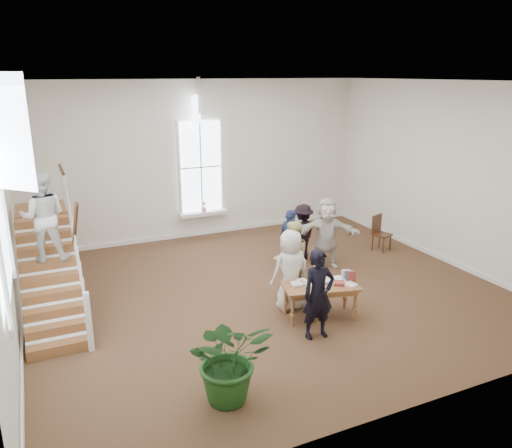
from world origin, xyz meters
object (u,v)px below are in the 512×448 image
library_table (321,288)px  woman_cluster_a (290,240)px  police_officer (318,295)px  person_yellow (292,259)px  floor_plant (230,359)px  side_chair (380,231)px  elderly_woman (290,270)px  woman_cluster_b (303,232)px  woman_cluster_c (326,233)px

library_table → woman_cluster_a: (0.62, 2.45, 0.15)m
police_officer → woman_cluster_a: size_ratio=1.10×
police_officer → person_yellow: (0.40, 1.75, 0.01)m
floor_plant → person_yellow: bearing=48.0°
woman_cluster_a → floor_plant: bearing=140.1°
person_yellow → floor_plant: 3.78m
library_table → floor_plant: bearing=-133.3°
police_officer → woman_cluster_a: bearing=73.8°
side_chair → person_yellow: bearing=-175.5°
person_yellow → floor_plant: person_yellow is taller
elderly_woman → woman_cluster_b: bearing=-126.3°
floor_plant → library_table: bearing=33.5°
elderly_woman → side_chair: size_ratio=1.71×
library_table → woman_cluster_c: 2.73m
woman_cluster_b → woman_cluster_a: bearing=3.9°
person_yellow → woman_cluster_c: size_ratio=0.96×
library_table → elderly_woman: 0.73m
person_yellow → elderly_woman: bearing=59.7°
woman_cluster_a → woman_cluster_c: woman_cluster_c is taller
woman_cluster_a → side_chair: (2.90, 0.26, -0.22)m
library_table → woman_cluster_c: woman_cluster_c is taller
elderly_woman → woman_cluster_a: bearing=-119.7°
library_table → person_yellow: 1.12m
police_officer → library_table: bearing=57.9°
woman_cluster_b → floor_plant: bearing=17.4°
person_yellow → woman_cluster_b: person_yellow is taller
woman_cluster_b → woman_cluster_c: size_ratio=0.84×
library_table → floor_plant: 3.10m
side_chair → woman_cluster_a: bearing=165.4°
person_yellow → woman_cluster_a: bearing=-116.3°
library_table → police_officer: 0.84m
police_officer → woman_cluster_b: 3.94m
elderly_woman → person_yellow: person_yellow is taller
library_table → woman_cluster_b: bearing=80.3°
woman_cluster_a → police_officer: bearing=158.5°
library_table → person_yellow: person_yellow is taller
police_officer → woman_cluster_b: (1.69, 3.56, -0.10)m
side_chair → woman_cluster_c: bearing=173.2°
person_yellow → woman_cluster_b: bearing=-124.9°
person_yellow → woman_cluster_b: (1.29, 1.81, -0.10)m
library_table → woman_cluster_b: size_ratio=1.07×
woman_cluster_a → floor_plant: size_ratio=1.13×
elderly_woman → person_yellow: 0.58m
library_table → side_chair: (3.52, 2.71, -0.07)m
person_yellow → woman_cluster_b: 2.22m
police_officer → woman_cluster_c: (1.99, 2.91, 0.04)m
woman_cluster_b → floor_plant: (-3.81, -4.61, -0.07)m
police_officer → woman_cluster_c: 3.52m
library_table → elderly_woman: size_ratio=0.95×
woman_cluster_b → side_chair: woman_cluster_b is taller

